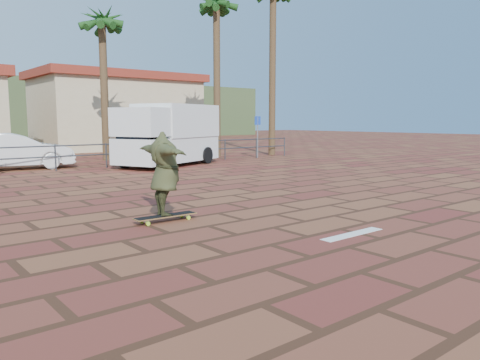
# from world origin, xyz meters

# --- Properties ---
(ground) EXTENTS (120.00, 120.00, 0.00)m
(ground) POSITION_xyz_m (0.00, 0.00, 0.00)
(ground) COLOR brown
(ground) RESTS_ON ground
(paint_stripe) EXTENTS (1.40, 0.22, 0.01)m
(paint_stripe) POSITION_xyz_m (0.70, -1.20, 0.00)
(paint_stripe) COLOR white
(paint_stripe) RESTS_ON ground
(guardrail) EXTENTS (24.06, 0.06, 1.00)m
(guardrail) POSITION_xyz_m (0.00, 12.00, 0.68)
(guardrail) COLOR #47494F
(guardrail) RESTS_ON ground
(palm_center) EXTENTS (2.40, 2.40, 7.75)m
(palm_center) POSITION_xyz_m (3.50, 15.50, 6.36)
(palm_center) COLOR brown
(palm_center) RESTS_ON ground
(palm_right) EXTENTS (2.40, 2.40, 9.05)m
(palm_right) POSITION_xyz_m (9.00, 14.00, 7.58)
(palm_right) COLOR brown
(palm_right) RESTS_ON ground
(building_east) EXTENTS (10.60, 6.60, 5.00)m
(building_east) POSITION_xyz_m (8.00, 24.00, 2.54)
(building_east) COLOR beige
(building_east) RESTS_ON ground
(longboard) EXTENTS (1.25, 0.30, 0.12)m
(longboard) POSITION_xyz_m (-1.25, 1.66, 0.10)
(longboard) COLOR olive
(longboard) RESTS_ON ground
(skateboarder) EXTENTS (0.76, 2.00, 1.58)m
(skateboarder) POSITION_xyz_m (-1.25, 1.66, 0.91)
(skateboarder) COLOR #3A3E21
(skateboarder) RESTS_ON longboard
(campervan) EXTENTS (5.37, 3.92, 2.57)m
(campervan) POSITION_xyz_m (4.51, 11.31, 1.35)
(campervan) COLOR silver
(campervan) RESTS_ON ground
(car_white) EXTENTS (4.48, 2.19, 1.41)m
(car_white) POSITION_xyz_m (-1.00, 13.68, 0.71)
(car_white) COLOR white
(car_white) RESTS_ON ground
(street_sign) EXTENTS (0.43, 0.11, 2.10)m
(street_sign) POSITION_xyz_m (10.08, 12.00, 1.47)
(street_sign) COLOR gray
(street_sign) RESTS_ON ground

